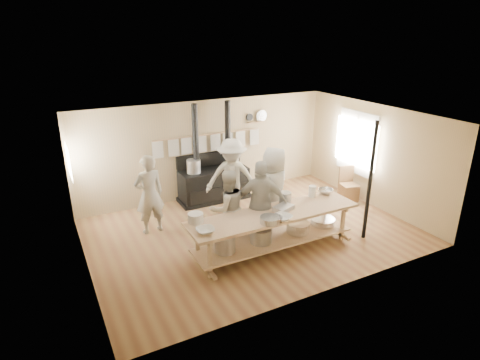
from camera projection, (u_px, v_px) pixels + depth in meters
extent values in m
plane|color=brown|center=(252.00, 232.00, 9.05)|extent=(7.00, 7.00, 0.00)
plane|color=tan|center=(207.00, 149.00, 10.67)|extent=(7.00, 0.00, 7.00)
plane|color=tan|center=(327.00, 225.00, 6.52)|extent=(7.00, 0.00, 7.00)
plane|color=tan|center=(80.00, 209.00, 7.09)|extent=(0.00, 5.00, 5.00)
plane|color=tan|center=(374.00, 156.00, 10.11)|extent=(0.00, 5.00, 5.00)
plane|color=#BAAB8A|center=(253.00, 118.00, 8.14)|extent=(7.00, 7.00, 0.00)
cube|color=beige|center=(357.00, 143.00, 10.52)|extent=(0.06, 1.35, 1.65)
plane|color=white|center=(356.00, 143.00, 10.50)|extent=(0.00, 1.50, 1.50)
cube|color=beige|center=(356.00, 143.00, 10.50)|extent=(0.02, 0.03, 1.50)
plane|color=white|center=(69.00, 162.00, 8.66)|extent=(0.00, 0.90, 0.90)
cube|color=black|center=(214.00, 184.00, 10.65)|extent=(1.80, 0.70, 0.85)
cube|color=black|center=(214.00, 197.00, 10.78)|extent=(1.90, 0.75, 0.10)
cube|color=black|center=(209.00, 159.00, 10.68)|extent=(1.80, 0.12, 0.35)
cylinder|color=black|center=(196.00, 139.00, 10.04)|extent=(0.15, 0.15, 1.75)
cylinder|color=black|center=(228.00, 134.00, 10.43)|extent=(0.15, 0.15, 1.75)
cylinder|color=#B2B2B7|center=(194.00, 166.00, 10.20)|extent=(0.36, 0.36, 0.34)
cylinder|color=gray|center=(233.00, 161.00, 10.64)|extent=(0.30, 0.30, 0.30)
cylinder|color=tan|center=(208.00, 135.00, 10.44)|extent=(3.00, 0.04, 0.04)
cube|color=beige|center=(158.00, 149.00, 9.94)|extent=(0.28, 0.01, 0.46)
cube|color=beige|center=(173.00, 147.00, 10.10)|extent=(0.28, 0.01, 0.46)
cube|color=beige|center=(188.00, 145.00, 10.27)|extent=(0.28, 0.01, 0.46)
cube|color=beige|center=(202.00, 144.00, 10.44)|extent=(0.28, 0.01, 0.46)
cube|color=beige|center=(215.00, 142.00, 10.60)|extent=(0.28, 0.01, 0.46)
cube|color=beige|center=(228.00, 140.00, 10.77)|extent=(0.28, 0.01, 0.46)
cube|color=beige|center=(241.00, 138.00, 10.94)|extent=(0.28, 0.01, 0.46)
cube|color=beige|center=(253.00, 137.00, 11.10)|extent=(0.28, 0.01, 0.46)
cube|color=tan|center=(255.00, 122.00, 11.00)|extent=(0.50, 0.14, 0.03)
cylinder|color=black|center=(249.00, 117.00, 10.90)|extent=(0.20, 0.04, 0.20)
cylinder|color=silver|center=(261.00, 116.00, 11.06)|extent=(0.32, 0.03, 0.32)
cube|color=tan|center=(274.00, 214.00, 8.02)|extent=(3.60, 0.90, 0.06)
cube|color=tan|center=(273.00, 239.00, 8.22)|extent=(3.40, 0.80, 0.04)
cube|color=tan|center=(273.00, 241.00, 8.23)|extent=(3.30, 0.06, 0.06)
cube|color=tan|center=(210.00, 257.00, 7.24)|extent=(0.07, 0.07, 0.85)
cube|color=tan|center=(197.00, 243.00, 7.74)|extent=(0.07, 0.07, 0.85)
cube|color=tan|center=(343.00, 222.00, 8.57)|extent=(0.07, 0.07, 0.85)
cube|color=tan|center=(325.00, 211.00, 9.07)|extent=(0.07, 0.07, 0.85)
cylinder|color=#B2B2B7|center=(225.00, 243.00, 7.67)|extent=(0.40, 0.40, 0.38)
cylinder|color=gray|center=(261.00, 235.00, 8.03)|extent=(0.44, 0.44, 0.30)
cylinder|color=silver|center=(298.00, 227.00, 8.43)|extent=(0.48, 0.48, 0.22)
cylinder|color=silver|center=(324.00, 222.00, 8.75)|extent=(0.52, 0.52, 0.14)
cylinder|color=black|center=(370.00, 182.00, 8.36)|extent=(0.08, 0.08, 2.60)
imported|color=#A8A595|center=(149.00, 194.00, 8.76)|extent=(0.70, 0.51, 1.81)
imported|color=#A8A595|center=(228.00, 208.00, 8.26)|extent=(0.81, 0.63, 1.66)
imported|color=#A8A595|center=(274.00, 191.00, 8.76)|extent=(1.14, 1.01, 1.96)
imported|color=#A8A595|center=(261.00, 204.00, 8.26)|extent=(1.16, 0.92, 1.84)
imported|color=#A8A595|center=(232.00, 178.00, 9.56)|extent=(1.43, 1.20, 1.92)
cube|color=brown|center=(348.00, 192.00, 10.66)|extent=(0.50, 0.50, 0.45)
cube|color=brown|center=(346.00, 175.00, 10.68)|extent=(0.42, 0.13, 0.50)
imported|color=white|center=(205.00, 230.00, 7.21)|extent=(0.36, 0.36, 0.08)
imported|color=silver|center=(274.00, 219.00, 7.62)|extent=(0.45, 0.45, 0.10)
imported|color=white|center=(282.00, 218.00, 7.71)|extent=(0.45, 0.45, 0.09)
imported|color=silver|center=(326.00, 191.00, 8.93)|extent=(0.43, 0.43, 0.10)
cube|color=#B2B2B7|center=(283.00, 208.00, 8.12)|extent=(0.48, 0.39, 0.09)
cylinder|color=silver|center=(270.00, 220.00, 7.58)|extent=(0.39, 0.39, 0.12)
cylinder|color=gray|center=(285.00, 197.00, 8.44)|extent=(0.28, 0.28, 0.23)
cylinder|color=white|center=(196.00, 218.00, 7.58)|extent=(0.35, 0.35, 0.18)
cylinder|color=white|center=(312.00, 191.00, 8.74)|extent=(0.20, 0.20, 0.25)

